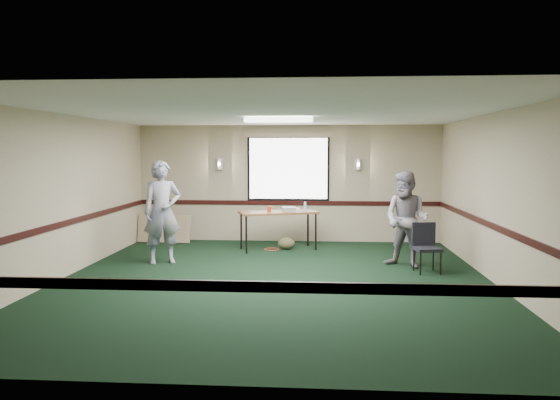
# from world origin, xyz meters

# --- Properties ---
(ground) EXTENTS (8.00, 8.00, 0.00)m
(ground) POSITION_xyz_m (0.00, 0.00, 0.00)
(ground) COLOR black
(ground) RESTS_ON ground
(room_shell) EXTENTS (8.00, 8.02, 8.00)m
(room_shell) POSITION_xyz_m (0.00, 2.12, 1.58)
(room_shell) COLOR tan
(room_shell) RESTS_ON ground
(folding_table) EXTENTS (1.76, 1.17, 0.82)m
(folding_table) POSITION_xyz_m (-0.15, 2.85, 0.76)
(folding_table) COLOR #553118
(folding_table) RESTS_ON ground
(projector) EXTENTS (0.31, 0.27, 0.09)m
(projector) POSITION_xyz_m (0.08, 2.87, 0.87)
(projector) COLOR #9C9DA4
(projector) RESTS_ON folding_table
(game_console) EXTENTS (0.19, 0.15, 0.04)m
(game_console) POSITION_xyz_m (0.21, 3.15, 0.84)
(game_console) COLOR white
(game_console) RESTS_ON folding_table
(red_cup) EXTENTS (0.08, 0.08, 0.12)m
(red_cup) POSITION_xyz_m (-0.33, 2.71, 0.88)
(red_cup) COLOR #B1260B
(red_cup) RESTS_ON folding_table
(water_bottle) EXTENTS (0.06, 0.06, 0.19)m
(water_bottle) POSITION_xyz_m (0.42, 3.02, 0.91)
(water_bottle) COLOR #8DCDE7
(water_bottle) RESTS_ON folding_table
(duffel_bag) EXTENTS (0.43, 0.36, 0.26)m
(duffel_bag) POSITION_xyz_m (0.02, 2.89, 0.13)
(duffel_bag) COLOR #4D462C
(duffel_bag) RESTS_ON ground
(cable_coil) EXTENTS (0.39, 0.39, 0.02)m
(cable_coil) POSITION_xyz_m (-0.29, 2.83, 0.01)
(cable_coil) COLOR red
(cable_coil) RESTS_ON ground
(folded_table) EXTENTS (1.25, 0.26, 0.64)m
(folded_table) POSITION_xyz_m (-2.85, 3.60, 0.32)
(folded_table) COLOR #A08763
(folded_table) RESTS_ON ground
(conference_chair) EXTENTS (0.47, 0.49, 0.85)m
(conference_chair) POSITION_xyz_m (2.57, 0.87, 0.50)
(conference_chair) COLOR black
(conference_chair) RESTS_ON ground
(person_left) EXTENTS (0.83, 0.72, 1.92)m
(person_left) POSITION_xyz_m (-2.21, 1.29, 0.96)
(person_left) COLOR #3B4883
(person_left) RESTS_ON ground
(person_right) EXTENTS (1.07, 1.02, 1.73)m
(person_right) POSITION_xyz_m (2.29, 1.23, 0.87)
(person_right) COLOR #7280B1
(person_right) RESTS_ON ground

